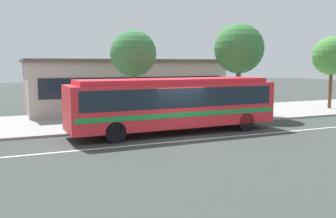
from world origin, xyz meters
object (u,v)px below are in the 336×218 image
pedestrian_waiting_near_sign (228,104)px  transit_bus (174,102)px  street_tree_near_stop (133,54)px  pedestrian_walking_along_curb (173,106)px  street_tree_mid_block (239,49)px  bus_stop_sign (229,97)px  street_tree_far_end (332,56)px

pedestrian_waiting_near_sign → transit_bus: bearing=-155.1°
transit_bus → street_tree_near_stop: size_ratio=2.02×
pedestrian_walking_along_curb → transit_bus: bearing=-112.3°
transit_bus → street_tree_mid_block: street_tree_mid_block is taller
street_tree_near_stop → pedestrian_walking_along_curb: bearing=-29.2°
bus_stop_sign → pedestrian_waiting_near_sign: bearing=60.9°
pedestrian_walking_along_curb → street_tree_far_end: 14.87m
street_tree_mid_block → street_tree_far_end: bearing=3.7°
transit_bus → pedestrian_waiting_near_sign: bearing=24.9°
pedestrian_waiting_near_sign → street_tree_far_end: 11.42m
pedestrian_waiting_near_sign → bus_stop_sign: (-0.16, -0.28, 0.50)m
transit_bus → pedestrian_waiting_near_sign: 5.22m
pedestrian_waiting_near_sign → street_tree_near_stop: (-5.73, 1.53, 3.11)m
transit_bus → pedestrian_walking_along_curb: (1.05, 2.55, -0.55)m
pedestrian_waiting_near_sign → pedestrian_walking_along_curb: size_ratio=0.98×
transit_bus → bus_stop_sign: transit_bus is taller
pedestrian_walking_along_curb → street_tree_far_end: size_ratio=0.30×
pedestrian_waiting_near_sign → street_tree_mid_block: street_tree_mid_block is taller
transit_bus → street_tree_far_end: bearing=15.3°
pedestrian_waiting_near_sign → street_tree_far_end: bearing=10.8°
bus_stop_sign → pedestrian_walking_along_curb: bearing=169.5°
pedestrian_walking_along_curb → street_tree_near_stop: (-2.07, 1.16, 3.09)m
pedestrian_waiting_near_sign → street_tree_far_end: size_ratio=0.30×
transit_bus → street_tree_far_end: (15.49, 4.24, 2.57)m
transit_bus → bus_stop_sign: size_ratio=4.86×
street_tree_near_stop → street_tree_mid_block: street_tree_mid_block is taller
pedestrian_walking_along_curb → bus_stop_sign: bearing=-10.5°
bus_stop_sign → street_tree_far_end: bearing=12.0°
pedestrian_waiting_near_sign → street_tree_mid_block: size_ratio=0.27×
bus_stop_sign → street_tree_far_end: size_ratio=0.41×
pedestrian_walking_along_curb → bus_stop_sign: size_ratio=0.74×
pedestrian_waiting_near_sign → street_tree_mid_block: (1.71, 1.46, 3.53)m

